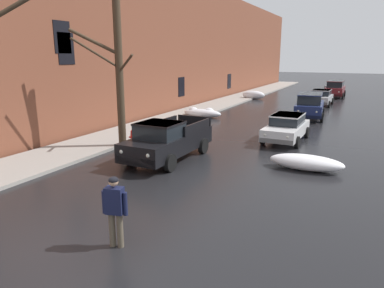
{
  "coord_description": "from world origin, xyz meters",
  "views": [
    {
      "loc": [
        6.23,
        -5.22,
        4.45
      ],
      "look_at": [
        0.69,
        6.1,
        1.35
      ],
      "focal_mm": 33.63,
      "sensor_mm": 36.0,
      "label": 1
    }
  ],
  "objects_px": {
    "sedan_white_parked_kerbside_close": "(287,127)",
    "suv_maroon_queued_behind_truck": "(335,88)",
    "fire_hydrant": "(133,136)",
    "bare_tree_second_along_sidewalk": "(118,72)",
    "pickup_truck_black_approaching_near_lane": "(167,140)",
    "suv_darkblue_parked_kerbside_mid": "(310,105)",
    "sedan_silver_parked_far_down_block": "(321,97)",
    "pedestrian_with_coffee": "(115,206)",
    "sedan_grey_at_far_intersection": "(335,86)"
  },
  "relations": [
    {
      "from": "suv_maroon_queued_behind_truck",
      "to": "pedestrian_with_coffee",
      "type": "height_order",
      "value": "suv_maroon_queued_behind_truck"
    },
    {
      "from": "sedan_silver_parked_far_down_block",
      "to": "fire_hydrant",
      "type": "height_order",
      "value": "sedan_silver_parked_far_down_block"
    },
    {
      "from": "bare_tree_second_along_sidewalk",
      "to": "pedestrian_with_coffee",
      "type": "xyz_separation_m",
      "value": [
        5.7,
        -7.76,
        -2.67
      ]
    },
    {
      "from": "bare_tree_second_along_sidewalk",
      "to": "pickup_truck_black_approaching_near_lane",
      "type": "height_order",
      "value": "bare_tree_second_along_sidewalk"
    },
    {
      "from": "pickup_truck_black_approaching_near_lane",
      "to": "pedestrian_with_coffee",
      "type": "distance_m",
      "value": 7.48
    },
    {
      "from": "pickup_truck_black_approaching_near_lane",
      "to": "suv_maroon_queued_behind_truck",
      "type": "distance_m",
      "value": 29.71
    },
    {
      "from": "sedan_grey_at_far_intersection",
      "to": "pedestrian_with_coffee",
      "type": "bearing_deg",
      "value": -91.61
    },
    {
      "from": "sedan_white_parked_kerbside_close",
      "to": "bare_tree_second_along_sidewalk",
      "type": "bearing_deg",
      "value": -143.46
    },
    {
      "from": "suv_darkblue_parked_kerbside_mid",
      "to": "sedan_grey_at_far_intersection",
      "type": "relative_size",
      "value": 1.07
    },
    {
      "from": "suv_darkblue_parked_kerbside_mid",
      "to": "sedan_grey_at_far_intersection",
      "type": "xyz_separation_m",
      "value": [
        -0.13,
        21.35,
        -0.23
      ]
    },
    {
      "from": "pickup_truck_black_approaching_near_lane",
      "to": "suv_maroon_queued_behind_truck",
      "type": "xyz_separation_m",
      "value": [
        4.34,
        29.39,
        0.11
      ]
    },
    {
      "from": "pedestrian_with_coffee",
      "to": "sedan_white_parked_kerbside_close",
      "type": "bearing_deg",
      "value": 84.27
    },
    {
      "from": "suv_maroon_queued_behind_truck",
      "to": "fire_hydrant",
      "type": "xyz_separation_m",
      "value": [
        -7.51,
        -27.52,
        -0.63
      ]
    },
    {
      "from": "bare_tree_second_along_sidewalk",
      "to": "suv_darkblue_parked_kerbside_mid",
      "type": "relative_size",
      "value": 1.58
    },
    {
      "from": "suv_maroon_queued_behind_truck",
      "to": "fire_hydrant",
      "type": "bearing_deg",
      "value": -105.27
    },
    {
      "from": "pickup_truck_black_approaching_near_lane",
      "to": "bare_tree_second_along_sidewalk",
      "type": "bearing_deg",
      "value": 166.17
    },
    {
      "from": "suv_maroon_queued_behind_truck",
      "to": "sedan_silver_parked_far_down_block",
      "type": "bearing_deg",
      "value": -94.32
    },
    {
      "from": "pickup_truck_black_approaching_near_lane",
      "to": "sedan_grey_at_far_intersection",
      "type": "relative_size",
      "value": 1.22
    },
    {
      "from": "sedan_white_parked_kerbside_close",
      "to": "suv_maroon_queued_behind_truck",
      "type": "distance_m",
      "value": 23.44
    },
    {
      "from": "pickup_truck_black_approaching_near_lane",
      "to": "sedan_white_parked_kerbside_close",
      "type": "distance_m",
      "value": 7.12
    },
    {
      "from": "suv_darkblue_parked_kerbside_mid",
      "to": "sedan_grey_at_far_intersection",
      "type": "distance_m",
      "value": 21.35
    },
    {
      "from": "sedan_white_parked_kerbside_close",
      "to": "fire_hydrant",
      "type": "relative_size",
      "value": 6.11
    },
    {
      "from": "fire_hydrant",
      "to": "pickup_truck_black_approaching_near_lane",
      "type": "bearing_deg",
      "value": -30.5
    },
    {
      "from": "sedan_silver_parked_far_down_block",
      "to": "pedestrian_with_coffee",
      "type": "bearing_deg",
      "value": -92.28
    },
    {
      "from": "pickup_truck_black_approaching_near_lane",
      "to": "pedestrian_with_coffee",
      "type": "xyz_separation_m",
      "value": [
        2.62,
        -7.0,
        0.15
      ]
    },
    {
      "from": "sedan_silver_parked_far_down_block",
      "to": "pedestrian_with_coffee",
      "type": "distance_m",
      "value": 28.84
    },
    {
      "from": "sedan_white_parked_kerbside_close",
      "to": "suv_maroon_queued_behind_truck",
      "type": "bearing_deg",
      "value": 88.97
    },
    {
      "from": "suv_maroon_queued_behind_truck",
      "to": "suv_darkblue_parked_kerbside_mid",
      "type": "bearing_deg",
      "value": -91.51
    },
    {
      "from": "fire_hydrant",
      "to": "sedan_white_parked_kerbside_close",
      "type": "bearing_deg",
      "value": 29.92
    },
    {
      "from": "bare_tree_second_along_sidewalk",
      "to": "sedan_silver_parked_far_down_block",
      "type": "distance_m",
      "value": 22.34
    },
    {
      "from": "bare_tree_second_along_sidewalk",
      "to": "suv_darkblue_parked_kerbside_mid",
      "type": "xyz_separation_m",
      "value": [
        7.01,
        13.09,
        -2.72
      ]
    },
    {
      "from": "sedan_white_parked_kerbside_close",
      "to": "suv_darkblue_parked_kerbside_mid",
      "type": "distance_m",
      "value": 7.91
    },
    {
      "from": "pickup_truck_black_approaching_near_lane",
      "to": "sedan_silver_parked_far_down_block",
      "type": "relative_size",
      "value": 1.27
    },
    {
      "from": "sedan_silver_parked_far_down_block",
      "to": "sedan_grey_at_far_intersection",
      "type": "xyz_separation_m",
      "value": [
        0.03,
        13.38,
        0.0
      ]
    },
    {
      "from": "sedan_grey_at_far_intersection",
      "to": "sedan_white_parked_kerbside_close",
      "type": "bearing_deg",
      "value": -89.77
    },
    {
      "from": "suv_darkblue_parked_kerbside_mid",
      "to": "suv_maroon_queued_behind_truck",
      "type": "bearing_deg",
      "value": 88.49
    },
    {
      "from": "suv_maroon_queued_behind_truck",
      "to": "sedan_white_parked_kerbside_close",
      "type": "bearing_deg",
      "value": -91.03
    },
    {
      "from": "sedan_grey_at_far_intersection",
      "to": "fire_hydrant",
      "type": "xyz_separation_m",
      "value": [
        -6.97,
        -33.33,
        -0.4
      ]
    },
    {
      "from": "suv_darkblue_parked_kerbside_mid",
      "to": "sedan_silver_parked_far_down_block",
      "type": "relative_size",
      "value": 1.12
    },
    {
      "from": "suv_darkblue_parked_kerbside_mid",
      "to": "bare_tree_second_along_sidewalk",
      "type": "bearing_deg",
      "value": -118.19
    },
    {
      "from": "pickup_truck_black_approaching_near_lane",
      "to": "sedan_silver_parked_far_down_block",
      "type": "distance_m",
      "value": 22.13
    },
    {
      "from": "sedan_white_parked_kerbside_close",
      "to": "sedan_grey_at_far_intersection",
      "type": "height_order",
      "value": "same"
    },
    {
      "from": "bare_tree_second_along_sidewalk",
      "to": "pickup_truck_black_approaching_near_lane",
      "type": "xyz_separation_m",
      "value": [
        3.08,
        -0.76,
        -2.83
      ]
    },
    {
      "from": "bare_tree_second_along_sidewalk",
      "to": "sedan_grey_at_far_intersection",
      "type": "height_order",
      "value": "bare_tree_second_along_sidewalk"
    },
    {
      "from": "sedan_grey_at_far_intersection",
      "to": "fire_hydrant",
      "type": "height_order",
      "value": "sedan_grey_at_far_intersection"
    },
    {
      "from": "pickup_truck_black_approaching_near_lane",
      "to": "suv_darkblue_parked_kerbside_mid",
      "type": "xyz_separation_m",
      "value": [
        3.94,
        13.85,
        0.11
      ]
    },
    {
      "from": "suv_darkblue_parked_kerbside_mid",
      "to": "suv_maroon_queued_behind_truck",
      "type": "relative_size",
      "value": 0.96
    },
    {
      "from": "pickup_truck_black_approaching_near_lane",
      "to": "sedan_silver_parked_far_down_block",
      "type": "height_order",
      "value": "pickup_truck_black_approaching_near_lane"
    },
    {
      "from": "suv_darkblue_parked_kerbside_mid",
      "to": "pickup_truck_black_approaching_near_lane",
      "type": "bearing_deg",
      "value": -105.87
    },
    {
      "from": "sedan_white_parked_kerbside_close",
      "to": "sedan_grey_at_far_intersection",
      "type": "xyz_separation_m",
      "value": [
        -0.12,
        29.25,
        0.0
      ]
    }
  ]
}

